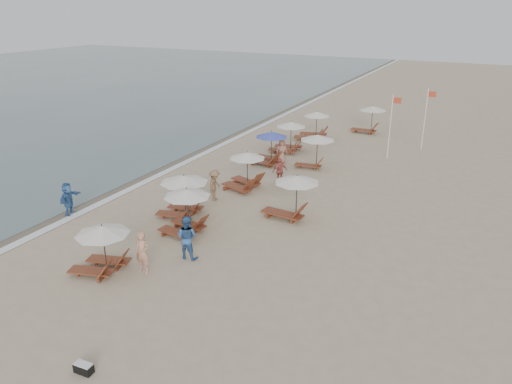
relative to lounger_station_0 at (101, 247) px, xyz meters
The scene contains 22 objects.
ground 7.07m from the lounger_station_0, 30.36° to the left, with size 160.00×160.00×0.00m, color tan.
wet_sand_band 15.04m from the lounger_station_0, 115.55° to the left, with size 3.20×140.00×0.01m, color #6B5E4C.
foam_line 14.53m from the lounger_station_0, 110.91° to the left, with size 0.50×140.00×0.02m, color white.
lounger_station_0 is the anchor object (origin of this frame).
lounger_station_1 4.47m from the lounger_station_0, 77.39° to the left, with size 2.44×2.15×2.25m.
lounger_station_2 6.01m from the lounger_station_0, 92.82° to the left, with size 2.58×2.40×2.18m.
lounger_station_3 10.79m from the lounger_station_0, 86.58° to the left, with size 2.54×2.45×2.22m.
lounger_station_4 15.64m from the lounger_station_0, 90.36° to the left, with size 2.53×2.14×2.21m.
lounger_station_5 18.78m from the lounger_station_0, 90.10° to the left, with size 2.57×2.28×2.22m.
lounger_station_6 22.87m from the lounger_station_0, 89.14° to the left, with size 2.66×2.55×2.21m.
inland_station_0 9.35m from the lounger_station_0, 60.19° to the left, with size 2.85×2.24×2.22m.
inland_station_1 16.38m from the lounger_station_0, 79.55° to the left, with size 2.52×2.24×2.22m.
inland_station_2 27.00m from the lounger_station_0, 82.02° to the left, with size 2.76×2.24×2.22m.
beachgoer_near 1.65m from the lounger_station_0, 25.48° to the left, with size 0.64×0.42×1.74m, color tan.
beachgoer_mid_a 3.44m from the lounger_station_0, 45.91° to the left, with size 0.93×0.72×1.91m, color #305A90.
beachgoer_mid_b 8.53m from the lounger_station_0, 89.47° to the left, with size 1.11×0.64×1.73m, color brown.
beachgoer_far_a 12.64m from the lounger_station_0, 80.00° to the left, with size 0.93×0.39×1.58m, color #AE4F45.
beachgoer_far_b 16.21m from the lounger_station_0, 87.66° to the left, with size 0.81×0.53×1.66m, color #A46B59.
waterline_walker 6.57m from the lounger_station_0, 147.17° to the left, with size 1.58×0.50×1.71m, color #335F9B.
duffel_bag 5.92m from the lounger_station_0, 52.49° to the right, with size 0.58×0.31×0.31m.
flag_pole_near 21.55m from the lounger_station_0, 71.55° to the left, with size 0.60×0.08×4.43m.
flag_pole_far 25.24m from the lounger_station_0, 70.14° to the left, with size 0.59×0.08×4.46m.
Camera 1 is at (7.10, -16.05, 10.09)m, focal length 34.20 mm.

